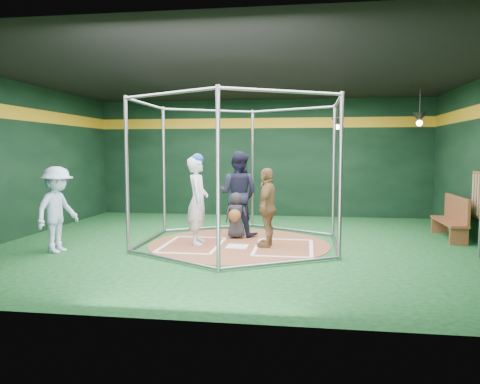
# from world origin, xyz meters

# --- Properties ---
(room_shell) EXTENTS (10.10, 9.10, 3.53)m
(room_shell) POSITION_xyz_m (0.00, 0.01, 1.75)
(room_shell) COLOR #0D3A17
(room_shell) RESTS_ON ground
(clay_disc) EXTENTS (3.80, 3.80, 0.01)m
(clay_disc) POSITION_xyz_m (0.00, 0.00, 0.01)
(clay_disc) COLOR brown
(clay_disc) RESTS_ON ground
(home_plate) EXTENTS (0.43, 0.43, 0.01)m
(home_plate) POSITION_xyz_m (0.00, -0.30, 0.02)
(home_plate) COLOR white
(home_plate) RESTS_ON clay_disc
(batter_box_left) EXTENTS (1.17, 1.77, 0.01)m
(batter_box_left) POSITION_xyz_m (-0.95, -0.25, 0.02)
(batter_box_left) COLOR white
(batter_box_left) RESTS_ON clay_disc
(batter_box_right) EXTENTS (1.17, 1.77, 0.01)m
(batter_box_right) POSITION_xyz_m (0.95, -0.25, 0.02)
(batter_box_right) COLOR white
(batter_box_right) RESTS_ON clay_disc
(batting_cage) EXTENTS (4.05, 4.67, 3.00)m
(batting_cage) POSITION_xyz_m (-0.00, -0.00, 1.50)
(batting_cage) COLOR gray
(batting_cage) RESTS_ON ground
(pendant_lamp_near) EXTENTS (0.34, 0.34, 0.90)m
(pendant_lamp_near) POSITION_xyz_m (2.20, 3.60, 2.74)
(pendant_lamp_near) COLOR black
(pendant_lamp_near) RESTS_ON room_shell
(pendant_lamp_far) EXTENTS (0.34, 0.34, 0.90)m
(pendant_lamp_far) POSITION_xyz_m (4.00, 2.00, 2.74)
(pendant_lamp_far) COLOR black
(pendant_lamp_far) RESTS_ON room_shell
(batter_figure) EXTENTS (0.53, 0.72, 1.90)m
(batter_figure) POSITION_xyz_m (-0.86, -0.13, 0.95)
(batter_figure) COLOR silver
(batter_figure) RESTS_ON clay_disc
(visitor_leopard) EXTENTS (0.49, 0.98, 1.61)m
(visitor_leopard) POSITION_xyz_m (0.60, -0.18, 0.82)
(visitor_leopard) COLOR #A37B46
(visitor_leopard) RESTS_ON clay_disc
(catcher_figure) EXTENTS (0.53, 0.57, 1.03)m
(catcher_figure) POSITION_xyz_m (-0.17, 0.64, 0.53)
(catcher_figure) COLOR black
(catcher_figure) RESTS_ON clay_disc
(umpire) EXTENTS (1.10, 0.96, 1.94)m
(umpire) POSITION_xyz_m (-0.16, 0.97, 0.98)
(umpire) COLOR black
(umpire) RESTS_ON clay_disc
(bystander_blue) EXTENTS (0.80, 1.17, 1.67)m
(bystander_blue) POSITION_xyz_m (-3.37, -1.26, 0.83)
(bystander_blue) COLOR #AFC6E8
(bystander_blue) RESTS_ON ground
(dugout_bench) EXTENTS (0.39, 1.66, 0.97)m
(dugout_bench) POSITION_xyz_m (4.62, 1.32, 0.49)
(dugout_bench) COLOR brown
(dugout_bench) RESTS_ON ground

